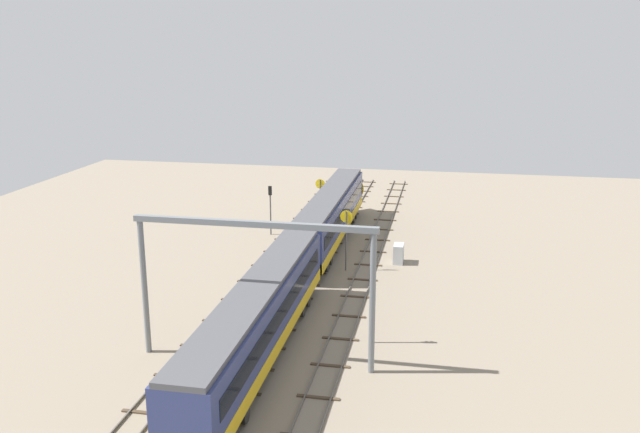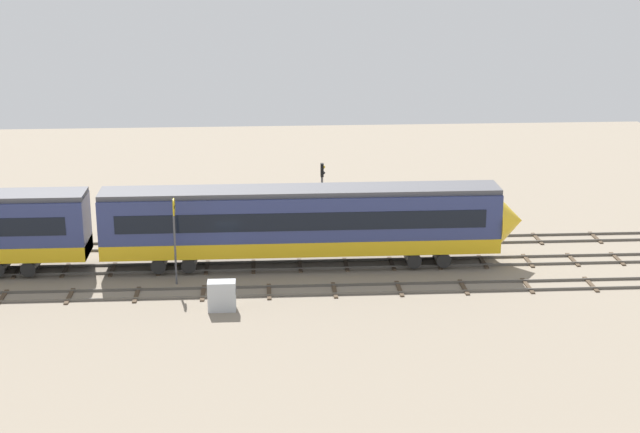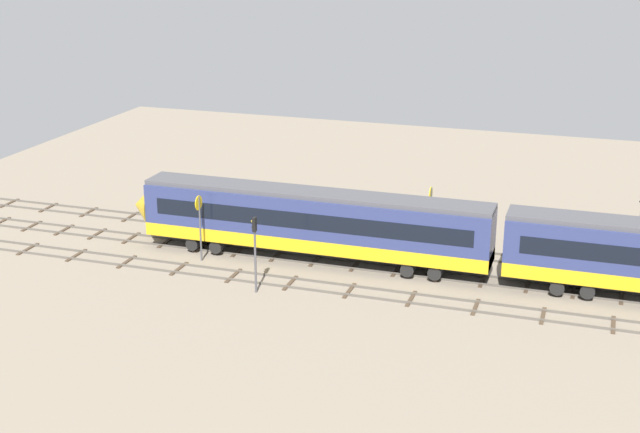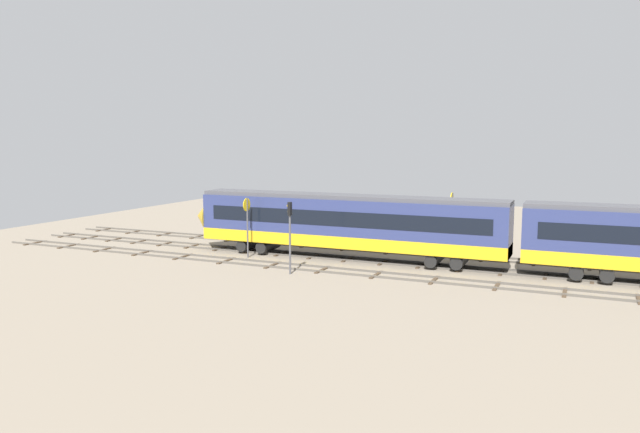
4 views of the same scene
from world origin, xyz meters
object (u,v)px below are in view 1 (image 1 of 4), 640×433
(signal_light_trackside_approach, at_px, (270,203))
(signal_light_trackside_departure, at_px, (372,295))
(overhead_gantry, at_px, (254,262))
(speed_sign_near_foreground, at_px, (346,231))
(train, at_px, (304,254))
(speed_sign_mid_trackside, at_px, (320,193))
(relay_cabinet, at_px, (398,254))

(signal_light_trackside_approach, xyz_separation_m, signal_light_trackside_departure, (-22.55, -12.67, 0.06))
(signal_light_trackside_approach, relative_size, signal_light_trackside_departure, 0.98)
(overhead_gantry, bearing_deg, signal_light_trackside_approach, 13.10)
(speed_sign_near_foreground, xyz_separation_m, signal_light_trackside_approach, (9.09, 8.96, -0.25))
(train, xyz_separation_m, overhead_gantry, (-12.98, 0.16, 3.71))
(overhead_gantry, distance_m, speed_sign_mid_trackside, 32.34)
(train, bearing_deg, overhead_gantry, 179.28)
(overhead_gantry, xyz_separation_m, speed_sign_mid_trackside, (32.10, 2.24, -3.27))
(speed_sign_near_foreground, relative_size, relay_cabinet, 3.13)
(overhead_gantry, relative_size, signal_light_trackside_approach, 2.94)
(overhead_gantry, xyz_separation_m, signal_light_trackside_departure, (3.92, -6.51, -3.10))
(speed_sign_mid_trackside, distance_m, signal_light_trackside_departure, 29.51)
(signal_light_trackside_departure, bearing_deg, speed_sign_mid_trackside, 17.25)
(relay_cabinet, bearing_deg, signal_light_trackside_departure, 178.26)
(signal_light_trackside_approach, bearing_deg, train, -154.88)
(signal_light_trackside_departure, bearing_deg, train, 34.99)
(speed_sign_mid_trackside, relative_size, signal_light_trackside_departure, 0.92)
(signal_light_trackside_departure, bearing_deg, signal_light_trackside_approach, 29.32)
(overhead_gantry, relative_size, speed_sign_near_foreground, 2.80)
(speed_sign_near_foreground, xyz_separation_m, speed_sign_mid_trackside, (14.72, 5.04, -0.36))
(speed_sign_mid_trackside, distance_m, signal_light_trackside_approach, 6.86)
(speed_sign_mid_trackside, bearing_deg, train, -172.82)
(speed_sign_mid_trackside, height_order, signal_light_trackside_approach, signal_light_trackside_approach)
(speed_sign_near_foreground, distance_m, signal_light_trackside_departure, 13.97)
(train, distance_m, signal_light_trackside_approach, 14.91)
(signal_light_trackside_approach, bearing_deg, signal_light_trackside_departure, -150.68)
(train, xyz_separation_m, relay_cabinet, (7.17, -6.84, -1.83))
(speed_sign_near_foreground, relative_size, signal_light_trackside_departure, 1.03)
(speed_sign_mid_trackside, xyz_separation_m, signal_light_trackside_approach, (-5.63, 3.92, 0.11))
(overhead_gantry, distance_m, signal_light_trackside_approach, 27.36)
(train, xyz_separation_m, signal_light_trackside_departure, (-9.06, -6.34, 0.61))
(signal_light_trackside_approach, bearing_deg, speed_sign_mid_trackside, -34.85)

